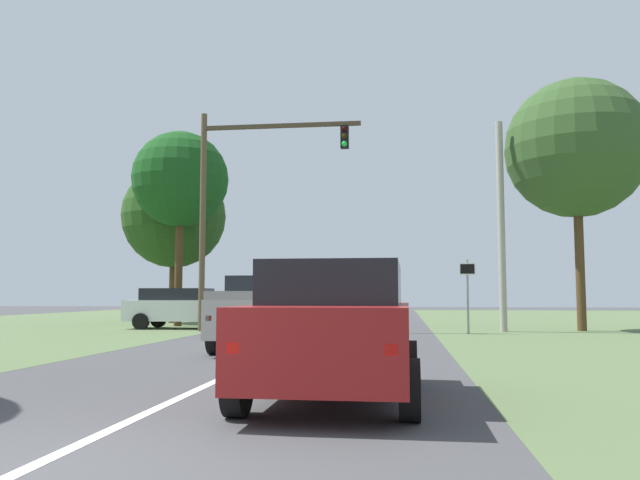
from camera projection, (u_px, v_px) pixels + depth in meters
name	position (u px, v px, depth m)	size (l,w,h in m)	color
ground_plane	(279.00, 352.00, 16.09)	(120.00, 120.00, 0.00)	#424244
lane_centre_stripe	(23.00, 470.00, 5.22)	(0.16, 40.38, 0.01)	white
red_suv_near	(336.00, 327.00, 8.91)	(2.31, 4.60, 1.89)	maroon
pickup_truck_lead	(269.00, 312.00, 16.85)	(2.26, 5.50, 1.92)	#B7B2A8
traffic_light	(239.00, 189.00, 25.56)	(6.53, 0.40, 8.82)	brown
keep_moving_sign	(468.00, 286.00, 23.70)	(0.60, 0.09, 2.75)	gray
oak_tree_right	(576.00, 149.00, 25.91)	(5.66, 5.66, 10.23)	#4C351E
crossing_suv_far	(181.00, 307.00, 27.15)	(4.62, 2.15, 1.72)	silver
utility_pole_right	(501.00, 225.00, 25.23)	(0.28, 0.28, 8.38)	#9E998E
extra_tree_1	(174.00, 217.00, 33.28)	(5.37, 5.37, 8.22)	#4C351E
extra_tree_2	(180.00, 180.00, 29.86)	(4.49, 4.49, 9.10)	#4C351E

